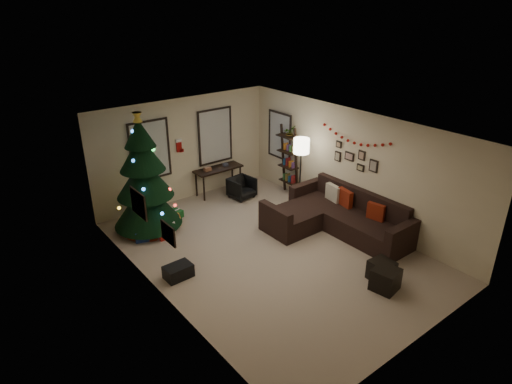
# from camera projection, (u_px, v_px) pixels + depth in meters

# --- Properties ---
(floor) EXTENTS (7.00, 7.00, 0.00)m
(floor) POSITION_uv_depth(u_px,v_px,m) (270.00, 251.00, 9.51)
(floor) COLOR tan
(floor) RESTS_ON ground
(ceiling) EXTENTS (7.00, 7.00, 0.00)m
(ceiling) POSITION_uv_depth(u_px,v_px,m) (271.00, 129.00, 8.41)
(ceiling) COLOR white
(ceiling) RESTS_ON floor
(wall_back) EXTENTS (5.00, 0.00, 5.00)m
(wall_back) POSITION_uv_depth(u_px,v_px,m) (184.00, 150.00, 11.47)
(wall_back) COLOR beige
(wall_back) RESTS_ON floor
(wall_front) EXTENTS (5.00, 0.00, 5.00)m
(wall_front) POSITION_uv_depth(u_px,v_px,m) (425.00, 272.00, 6.45)
(wall_front) COLOR beige
(wall_front) RESTS_ON floor
(wall_left) EXTENTS (0.00, 7.00, 7.00)m
(wall_left) POSITION_uv_depth(u_px,v_px,m) (158.00, 231.00, 7.55)
(wall_left) COLOR beige
(wall_left) RESTS_ON floor
(wall_right) EXTENTS (0.00, 7.00, 7.00)m
(wall_right) POSITION_uv_depth(u_px,v_px,m) (352.00, 167.00, 10.37)
(wall_right) COLOR beige
(wall_right) RESTS_ON floor
(window_back_left) EXTENTS (1.05, 0.06, 1.50)m
(window_back_left) POSITION_uv_depth(u_px,v_px,m) (150.00, 150.00, 10.83)
(window_back_left) COLOR #728CB2
(window_back_left) RESTS_ON wall_back
(window_back_right) EXTENTS (1.05, 0.06, 1.50)m
(window_back_right) POSITION_uv_depth(u_px,v_px,m) (215.00, 136.00, 11.91)
(window_back_right) COLOR #728CB2
(window_back_right) RESTS_ON wall_back
(window_right_wall) EXTENTS (0.06, 0.90, 1.30)m
(window_right_wall) POSITION_uv_depth(u_px,v_px,m) (280.00, 135.00, 12.12)
(window_right_wall) COLOR #728CB2
(window_right_wall) RESTS_ON wall_right
(christmas_tree) EXTENTS (1.55, 1.55, 2.88)m
(christmas_tree) POSITION_uv_depth(u_px,v_px,m) (144.00, 182.00, 9.94)
(christmas_tree) COLOR black
(christmas_tree) RESTS_ON floor
(presents) EXTENTS (1.50, 1.01, 0.30)m
(presents) POSITION_uv_depth(u_px,v_px,m) (158.00, 226.00, 10.28)
(presents) COLOR maroon
(presents) RESTS_ON floor
(sofa) EXTENTS (2.11, 3.04, 0.92)m
(sofa) POSITION_uv_depth(u_px,v_px,m) (335.00, 218.00, 10.26)
(sofa) COLOR black
(sofa) RESTS_ON floor
(pillow_red_a) EXTENTS (0.18, 0.41, 0.40)m
(pillow_red_a) POSITION_uv_depth(u_px,v_px,m) (376.00, 212.00, 9.78)
(pillow_red_a) COLOR maroon
(pillow_red_a) RESTS_ON sofa
(pillow_red_b) EXTENTS (0.20, 0.46, 0.44)m
(pillow_red_b) POSITION_uv_depth(u_px,v_px,m) (345.00, 199.00, 10.43)
(pillow_red_b) COLOR maroon
(pillow_red_b) RESTS_ON sofa
(pillow_cream) EXTENTS (0.19, 0.46, 0.45)m
(pillow_cream) POSITION_uv_depth(u_px,v_px,m) (333.00, 194.00, 10.70)
(pillow_cream) COLOR #BDB199
(pillow_cream) RESTS_ON sofa
(ottoman_near) EXTENTS (0.52, 0.52, 0.43)m
(ottoman_near) POSITION_uv_depth(u_px,v_px,m) (385.00, 279.00, 8.21)
(ottoman_near) COLOR black
(ottoman_near) RESTS_ON floor
(ottoman_far) EXTENTS (0.44, 0.44, 0.40)m
(ottoman_far) POSITION_uv_depth(u_px,v_px,m) (381.00, 270.00, 8.50)
(ottoman_far) COLOR black
(ottoman_far) RESTS_ON floor
(desk) EXTENTS (1.35, 0.48, 0.73)m
(desk) POSITION_uv_depth(u_px,v_px,m) (218.00, 171.00, 12.04)
(desk) COLOR black
(desk) RESTS_ON floor
(desk_chair) EXTENTS (0.61, 0.58, 0.57)m
(desk_chair) POSITION_uv_depth(u_px,v_px,m) (242.00, 188.00, 11.90)
(desk_chair) COLOR black
(desk_chair) RESTS_ON floor
(bookshelf) EXTENTS (0.30, 0.57, 1.94)m
(bookshelf) POSITION_uv_depth(u_px,v_px,m) (289.00, 162.00, 11.85)
(bookshelf) COLOR black
(bookshelf) RESTS_ON floor
(potted_plant) EXTENTS (0.52, 0.49, 0.45)m
(potted_plant) POSITION_uv_depth(u_px,v_px,m) (289.00, 131.00, 11.51)
(potted_plant) COLOR #4C4C4C
(potted_plant) RESTS_ON bookshelf
(floor_lamp) EXTENTS (0.39, 0.39, 1.85)m
(floor_lamp) POSITION_uv_depth(u_px,v_px,m) (301.00, 151.00, 10.82)
(floor_lamp) COLOR black
(floor_lamp) RESTS_ON floor
(art_map) EXTENTS (0.04, 0.60, 0.50)m
(art_map) POSITION_uv_depth(u_px,v_px,m) (138.00, 204.00, 8.02)
(art_map) COLOR black
(art_map) RESTS_ON wall_left
(art_abstract) EXTENTS (0.04, 0.45, 0.35)m
(art_abstract) POSITION_uv_depth(u_px,v_px,m) (168.00, 233.00, 7.27)
(art_abstract) COLOR black
(art_abstract) RESTS_ON wall_left
(gallery) EXTENTS (0.03, 1.25, 0.54)m
(gallery) POSITION_uv_depth(u_px,v_px,m) (355.00, 159.00, 10.22)
(gallery) COLOR black
(gallery) RESTS_ON wall_right
(garland) EXTENTS (0.08, 1.90, 0.30)m
(garland) POSITION_uv_depth(u_px,v_px,m) (355.00, 138.00, 10.03)
(garland) COLOR #A5140C
(garland) RESTS_ON wall_right
(stocking_left) EXTENTS (0.20, 0.05, 0.36)m
(stocking_left) POSITION_uv_depth(u_px,v_px,m) (179.00, 145.00, 11.30)
(stocking_left) COLOR #990F0C
(stocking_left) RESTS_ON wall_back
(stocking_right) EXTENTS (0.20, 0.05, 0.36)m
(stocking_right) POSITION_uv_depth(u_px,v_px,m) (188.00, 144.00, 11.61)
(stocking_right) COLOR #990F0C
(stocking_right) RESTS_ON wall_back
(storage_bin) EXTENTS (0.54, 0.37, 0.26)m
(storage_bin) POSITION_uv_depth(u_px,v_px,m) (178.00, 271.00, 8.59)
(storage_bin) COLOR black
(storage_bin) RESTS_ON floor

